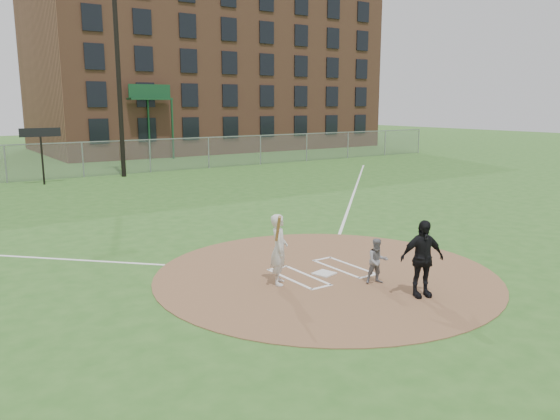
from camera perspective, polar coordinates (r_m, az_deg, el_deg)
ground at (r=13.61m, az=4.78°, el=-6.72°), size 140.00×140.00×0.00m
dirt_circle at (r=13.61m, az=4.78°, el=-6.68°), size 8.40×8.40×0.02m
home_plate at (r=13.57m, az=4.64°, el=-6.62°), size 0.56×0.56×0.03m
foul_line_first at (r=25.99m, az=7.73°, el=1.78°), size 17.04×17.04×0.01m
catcher at (r=12.92m, az=10.14°, el=-5.28°), size 0.63×0.57×1.07m
umpire at (r=12.18m, az=14.62°, el=-4.92°), size 1.07×0.74×1.69m
batters_boxes at (r=13.71m, az=4.39°, el=-6.46°), size 2.08×1.88×0.01m
batter_at_plate at (r=12.59m, az=-0.10°, el=-4.11°), size 0.80×1.04×1.78m
outfield_fence at (r=33.22m, az=-19.90°, el=4.99°), size 56.08×0.08×2.03m
brick_warehouse at (r=53.86m, az=-7.76°, el=14.52°), size 30.00×17.17×15.00m
light_pole at (r=32.77m, az=-16.61°, el=14.92°), size 1.20×0.30×12.22m
scoreboard_sign at (r=30.82m, az=-23.74°, el=6.85°), size 2.00×0.10×2.93m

